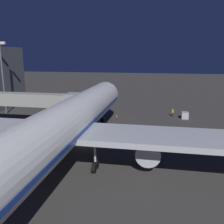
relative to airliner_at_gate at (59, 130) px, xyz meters
The scene contains 8 objects.
ground_plane 12.03m from the airliner_at_gate, 90.00° to the right, with size 320.00×320.00×0.00m, color #383533.
airliner_at_gate is the anchor object (origin of this frame).
jet_bridge 22.15m from the airliner_at_gate, 52.18° to the right, with size 25.70×3.40×7.09m.
apron_floodlight_mast 37.47m from the airliner_at_gate, 46.70° to the right, with size 2.90×0.50×17.28m.
baggage_container_near_belt 35.22m from the airliner_at_gate, 120.75° to the right, with size 1.51×1.74×1.54m, color #B7BABF.
ground_crew_marshaller_fwd 35.20m from the airliner_at_gate, 115.76° to the right, with size 0.40×0.40×1.89m.
traffic_cone_nose_port 29.26m from the airliner_at_gate, 94.38° to the right, with size 0.36×0.36×0.55m, color orange.
traffic_cone_nose_starboard 29.26m from the airliner_at_gate, 85.62° to the right, with size 0.36×0.36×0.55m, color orange.
Camera 1 is at (-11.65, 37.53, 14.35)m, focal length 39.48 mm.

